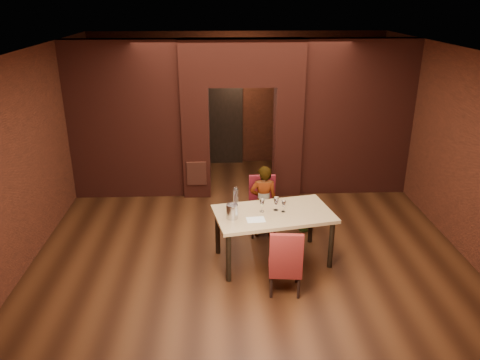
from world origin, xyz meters
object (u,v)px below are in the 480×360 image
at_px(chair_far, 263,207).
at_px(wine_glass_a, 262,206).
at_px(chair_near, 285,260).
at_px(person_seated, 263,201).
at_px(water_bottle, 236,197).
at_px(wine_glass_b, 276,204).
at_px(potted_plant, 305,218).
at_px(wine_bucket, 232,211).
at_px(dining_table, 273,236).
at_px(wine_glass_c, 284,206).

bearing_deg(chair_far, wine_glass_a, -97.51).
height_order(chair_far, chair_near, chair_far).
distance_m(person_seated, water_bottle, 0.86).
distance_m(wine_glass_a, wine_glass_b, 0.23).
bearing_deg(wine_glass_a, water_bottle, 153.50).
xyz_separation_m(wine_glass_a, potted_plant, (0.88, 0.97, -0.72)).
bearing_deg(wine_bucket, potted_plant, 41.08).
relative_size(chair_far, person_seated, 0.79).
relative_size(wine_glass_b, water_bottle, 0.66).
xyz_separation_m(chair_near, person_seated, (-0.16, 1.67, 0.15)).
relative_size(chair_near, wine_glass_b, 4.67).
distance_m(chair_far, water_bottle, 0.98).
relative_size(dining_table, person_seated, 1.38).
distance_m(wine_glass_b, potted_plant, 1.35).
distance_m(chair_near, wine_glass_a, 1.01).
height_order(wine_glass_a, water_bottle, water_bottle).
xyz_separation_m(wine_glass_b, water_bottle, (-0.62, 0.16, 0.06)).
xyz_separation_m(wine_glass_b, wine_glass_c, (0.11, -0.06, -0.02)).
xyz_separation_m(dining_table, wine_glass_c, (0.15, 0.02, 0.51)).
xyz_separation_m(dining_table, person_seated, (-0.08, 0.84, 0.23)).
xyz_separation_m(wine_glass_a, wine_glass_c, (0.33, -0.02, -0.01)).
height_order(chair_near, person_seated, person_seated).
relative_size(dining_table, wine_glass_c, 9.71).
relative_size(wine_glass_a, wine_glass_b, 0.96).
distance_m(wine_glass_c, water_bottle, 0.77).
relative_size(chair_near, water_bottle, 3.07).
xyz_separation_m(chair_near, wine_glass_a, (-0.26, 0.87, 0.44)).
distance_m(wine_glass_c, wine_bucket, 0.82).
bearing_deg(dining_table, water_bottle, 146.65).
relative_size(person_seated, water_bottle, 3.98).
bearing_deg(wine_glass_b, wine_glass_a, -169.64).
bearing_deg(dining_table, wine_glass_a, 156.94).
relative_size(dining_table, wine_glass_a, 8.70).
height_order(dining_table, chair_far, chair_far).
bearing_deg(water_bottle, wine_glass_c, -16.45).
distance_m(wine_glass_a, wine_glass_c, 0.33).
bearing_deg(dining_table, wine_glass_b, 49.80).
relative_size(chair_near, person_seated, 0.77).
height_order(chair_near, wine_glass_a, wine_glass_a).
relative_size(wine_glass_b, potted_plant, 0.47).
relative_size(wine_glass_a, wine_bucket, 0.93).
bearing_deg(potted_plant, wine_bucket, -138.92).
xyz_separation_m(wine_glass_c, wine_bucket, (-0.80, -0.19, 0.02)).
bearing_deg(wine_bucket, wine_glass_c, 13.41).
height_order(person_seated, potted_plant, person_seated).
bearing_deg(chair_near, chair_far, -79.51).
bearing_deg(wine_glass_c, chair_near, -95.01).
bearing_deg(potted_plant, dining_table, -124.93).
relative_size(person_seated, wine_glass_c, 7.05).
relative_size(wine_glass_c, wine_bucket, 0.83).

